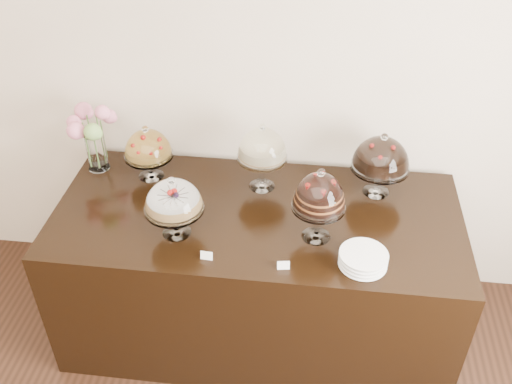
# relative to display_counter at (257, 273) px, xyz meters

# --- Properties ---
(wall_back) EXTENTS (5.00, 0.04, 3.00)m
(wall_back) POSITION_rel_display_counter_xyz_m (-0.10, 0.55, 1.05)
(wall_back) COLOR beige
(wall_back) RESTS_ON ground
(display_counter) EXTENTS (2.20, 1.00, 0.90)m
(display_counter) POSITION_rel_display_counter_xyz_m (0.00, 0.00, 0.00)
(display_counter) COLOR black
(display_counter) RESTS_ON ground
(cake_stand_sugar_sponge) EXTENTS (0.30, 0.30, 0.35)m
(cake_stand_sugar_sponge) POSITION_rel_display_counter_xyz_m (-0.39, -0.21, 0.67)
(cake_stand_sugar_sponge) COLOR white
(cake_stand_sugar_sponge) RESTS_ON display_counter
(cake_stand_choco_layer) EXTENTS (0.27, 0.27, 0.42)m
(cake_stand_choco_layer) POSITION_rel_display_counter_xyz_m (0.32, -0.15, 0.72)
(cake_stand_choco_layer) COLOR white
(cake_stand_choco_layer) RESTS_ON display_counter
(cake_stand_cheesecake) EXTENTS (0.28, 0.28, 0.41)m
(cake_stand_cheesecake) POSITION_rel_display_counter_xyz_m (-0.00, 0.25, 0.71)
(cake_stand_cheesecake) COLOR white
(cake_stand_cheesecake) RESTS_ON display_counter
(cake_stand_dark_choco) EXTENTS (0.32, 0.32, 0.38)m
(cake_stand_dark_choco) POSITION_rel_display_counter_xyz_m (0.64, 0.27, 0.69)
(cake_stand_dark_choco) COLOR white
(cake_stand_dark_choco) RESTS_ON display_counter
(cake_stand_fruit_tart) EXTENTS (0.28, 0.28, 0.34)m
(cake_stand_fruit_tart) POSITION_rel_display_counter_xyz_m (-0.66, 0.27, 0.65)
(cake_stand_fruit_tart) COLOR white
(cake_stand_fruit_tart) RESTS_ON display_counter
(flower_vase) EXTENTS (0.27, 0.31, 0.43)m
(flower_vase) POSITION_rel_display_counter_xyz_m (-1.00, 0.31, 0.70)
(flower_vase) COLOR white
(flower_vase) RESTS_ON display_counter
(plate_stack) EXTENTS (0.23, 0.23, 0.07)m
(plate_stack) POSITION_rel_display_counter_xyz_m (0.55, -0.33, 0.49)
(plate_stack) COLOR white
(plate_stack) RESTS_ON display_counter
(price_card_left) EXTENTS (0.06, 0.02, 0.04)m
(price_card_left) POSITION_rel_display_counter_xyz_m (-0.20, -0.38, 0.47)
(price_card_left) COLOR white
(price_card_left) RESTS_ON display_counter
(price_card_right) EXTENTS (0.06, 0.04, 0.04)m
(price_card_right) POSITION_rel_display_counter_xyz_m (0.53, -0.40, 0.47)
(price_card_right) COLOR white
(price_card_right) RESTS_ON display_counter
(price_card_extra) EXTENTS (0.06, 0.02, 0.04)m
(price_card_extra) POSITION_rel_display_counter_xyz_m (0.18, -0.40, 0.47)
(price_card_extra) COLOR white
(price_card_extra) RESTS_ON display_counter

